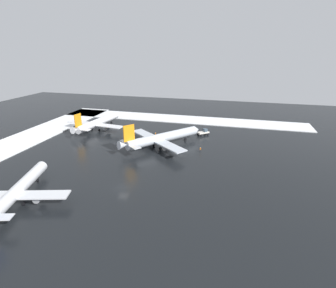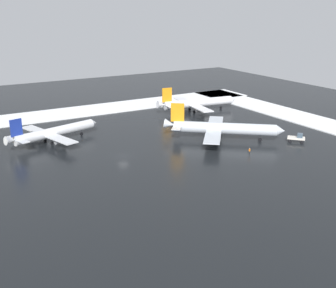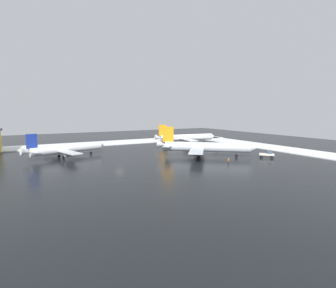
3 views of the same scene
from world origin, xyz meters
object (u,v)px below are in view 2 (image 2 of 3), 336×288
ground_crew_beside_wing (237,127)px  airplane_distant_tail (221,128)px  pushback_tug (297,138)px  ground_crew_by_nose_gear (249,151)px  airplane_parked_portside (197,103)px  airplane_parked_starboard (53,132)px

ground_crew_beside_wing → airplane_distant_tail: bearing=58.4°
pushback_tug → ground_crew_by_nose_gear: pushback_tug is taller
airplane_distant_tail → ground_crew_beside_wing: 11.59m
airplane_parked_portside → ground_crew_by_nose_gear: 47.42m
pushback_tug → ground_crew_by_nose_gear: 18.08m
airplane_parked_starboard → airplane_parked_portside: (-53.90, -10.15, 0.25)m
airplane_distant_tail → airplane_parked_portside: size_ratio=0.90×
airplane_parked_starboard → pushback_tug: bearing=-46.4°
pushback_tug → ground_crew_beside_wing: (6.49, -17.67, -0.31)m
airplane_parked_starboard → ground_crew_by_nose_gear: airplane_parked_starboard is taller
ground_crew_by_nose_gear → ground_crew_beside_wing: bearing=132.3°
airplane_parked_starboard → pushback_tug: 66.61m
airplane_parked_starboard → pushback_tug: size_ratio=5.69×
airplane_distant_tail → airplane_parked_portside: airplane_distant_tail is taller
airplane_parked_starboard → ground_crew_beside_wing: (-50.94, 16.02, -1.81)m
airplane_distant_tail → airplane_parked_starboard: bearing=-168.2°
pushback_tug → ground_crew_by_nose_gear: bearing=-128.0°
pushback_tug → ground_crew_beside_wing: size_ratio=2.86×
airplane_distant_tail → airplane_parked_starboard: airplane_distant_tail is taller
airplane_distant_tail → airplane_parked_portside: bearing=106.8°
ground_crew_by_nose_gear → pushback_tug: bearing=77.7°
airplane_parked_portside → pushback_tug: airplane_parked_portside is taller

